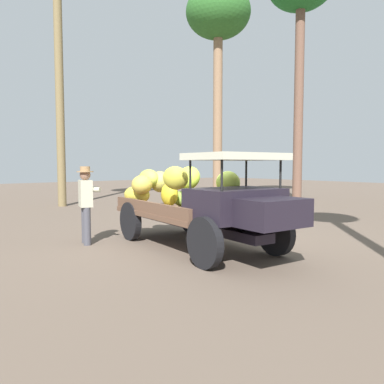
% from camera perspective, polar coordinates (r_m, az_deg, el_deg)
% --- Properties ---
extents(ground_plane, '(60.00, 60.00, 0.00)m').
position_cam_1_polar(ground_plane, '(7.91, 2.28, -7.99)').
color(ground_plane, brown).
extents(truck, '(4.57, 2.11, 1.86)m').
position_cam_1_polar(truck, '(7.39, 1.51, -1.45)').
color(truck, black).
rests_on(truck, ground).
extents(farmer, '(0.54, 0.50, 1.63)m').
position_cam_1_polar(farmer, '(8.19, -15.67, -1.18)').
color(farmer, '#46464F').
rests_on(farmer, ground).
extents(forest_tree_0, '(2.71, 2.71, 9.09)m').
position_cam_1_polar(forest_tree_0, '(17.40, 3.96, 24.52)').
color(forest_tree_0, '#8D6B4F').
rests_on(forest_tree_0, ground).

